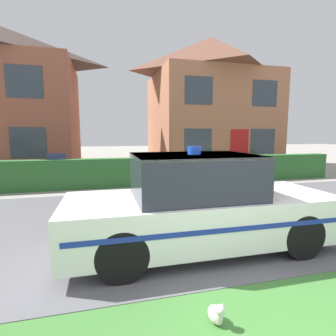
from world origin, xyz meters
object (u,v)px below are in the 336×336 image
object	(u,v)px
wheelie_bin	(57,171)
house_right	(210,102)
police_car	(200,206)
cat	(216,314)

from	to	relation	value
wheelie_bin	house_right	bearing A→B (deg)	16.15
police_car	cat	bearing A→B (deg)	-104.90
house_right	wheelie_bin	world-z (taller)	house_right
cat	wheelie_bin	distance (m)	7.96
house_right	wheelie_bin	size ratio (longest dim) A/B	6.22
police_car	wheelie_bin	xyz separation A→B (m)	(-3.03, 5.86, -0.12)
police_car	house_right	bearing A→B (deg)	66.58
police_car	cat	distance (m)	1.82
police_car	wheelie_bin	size ratio (longest dim) A/B	3.59
wheelie_bin	cat	bearing A→B (deg)	-87.86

